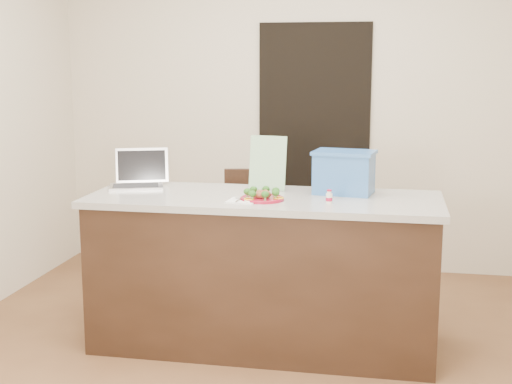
% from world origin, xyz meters
% --- Properties ---
extents(ground, '(4.00, 4.00, 0.00)m').
position_xyz_m(ground, '(0.00, 0.00, 0.00)').
color(ground, brown).
rests_on(ground, ground).
extents(room_shell, '(4.00, 4.00, 4.00)m').
position_xyz_m(room_shell, '(0.00, 0.00, 1.62)').
color(room_shell, white).
rests_on(room_shell, ground).
extents(doorway, '(0.90, 0.02, 2.00)m').
position_xyz_m(doorway, '(0.10, 1.98, 1.00)').
color(doorway, black).
rests_on(doorway, ground).
extents(island, '(2.06, 0.76, 0.92)m').
position_xyz_m(island, '(0.00, 0.25, 0.46)').
color(island, black).
rests_on(island, ground).
extents(plate, '(0.25, 0.25, 0.02)m').
position_xyz_m(plate, '(0.01, 0.13, 0.93)').
color(plate, maroon).
rests_on(plate, island).
extents(meatballs, '(0.10, 0.10, 0.04)m').
position_xyz_m(meatballs, '(0.02, 0.13, 0.95)').
color(meatballs, brown).
rests_on(meatballs, plate).
extents(broccoli, '(0.21, 0.21, 0.04)m').
position_xyz_m(broccoli, '(0.01, 0.13, 0.97)').
color(broccoli, '#1A4512').
rests_on(broccoli, plate).
extents(pepper_rings, '(0.22, 0.23, 0.01)m').
position_xyz_m(pepper_rings, '(0.01, 0.13, 0.94)').
color(pepper_rings, gold).
rests_on(pepper_rings, plate).
extents(napkin, '(0.18, 0.18, 0.01)m').
position_xyz_m(napkin, '(-0.09, 0.08, 0.92)').
color(napkin, silver).
rests_on(napkin, island).
extents(fork, '(0.03, 0.14, 0.00)m').
position_xyz_m(fork, '(-0.11, 0.08, 0.93)').
color(fork, '#B1B0B5').
rests_on(fork, napkin).
extents(knife, '(0.06, 0.18, 0.01)m').
position_xyz_m(knife, '(-0.06, 0.06, 0.93)').
color(knife, white).
rests_on(knife, napkin).
extents(yogurt_bottle, '(0.04, 0.04, 0.08)m').
position_xyz_m(yogurt_bottle, '(0.39, 0.10, 0.95)').
color(yogurt_bottle, beige).
rests_on(yogurt_bottle, island).
extents(laptop, '(0.39, 0.36, 0.23)m').
position_xyz_m(laptop, '(-0.83, 0.43, 0.98)').
color(laptop, '#B5B5BA').
rests_on(laptop, island).
extents(leaflet, '(0.24, 0.09, 0.33)m').
position_xyz_m(leaflet, '(-0.02, 0.46, 1.09)').
color(leaflet, silver).
rests_on(leaflet, island).
extents(blue_box, '(0.39, 0.30, 0.26)m').
position_xyz_m(blue_box, '(0.45, 0.43, 1.05)').
color(blue_box, '#2C5DA2').
rests_on(blue_box, island).
extents(chair, '(0.49, 0.49, 0.96)m').
position_xyz_m(chair, '(-0.21, 0.93, 0.54)').
color(chair, black).
rests_on(chair, ground).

